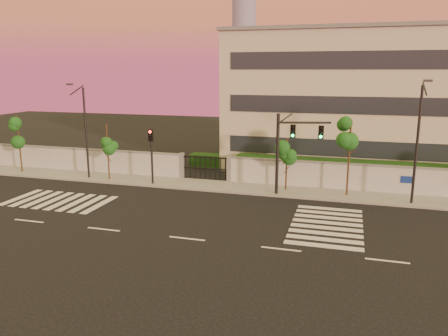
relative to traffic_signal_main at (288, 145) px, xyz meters
The scene contains 14 objects.
ground 10.87m from the traffic_signal_main, 112.56° to the right, with size 120.00×120.00×0.00m, color black.
sidewalk 5.44m from the traffic_signal_main, 164.91° to the left, with size 60.00×3.00×0.15m, color gray.
perimeter_wall 5.29m from the traffic_signal_main, 146.18° to the left, with size 60.00×0.36×2.20m.
hedge_row 6.62m from the traffic_signal_main, 117.50° to the left, with size 41.00×4.25×1.80m.
institutional_building 13.76m from the traffic_signal_main, 67.96° to the left, with size 24.40×12.40×12.25m.
road_markings 8.72m from the traffic_signal_main, 134.07° to the right, with size 57.00×7.62×0.02m.
street_tree_b 23.09m from the traffic_signal_main, behind, with size 1.55×1.24×4.97m.
street_tree_c 14.37m from the traffic_signal_main, behind, with size 1.40×1.11×4.64m.
street_tree_d 1.46m from the traffic_signal_main, 99.97° to the left, with size 1.44×1.15×3.98m.
street_tree_e 4.26m from the traffic_signal_main, 14.67° to the left, with size 1.62×1.29×5.47m.
traffic_signal_main is the anchor object (origin of this frame).
traffic_signal_secondary 10.46m from the traffic_signal_main, behind, with size 0.35×0.34×4.51m.
streetlight_west 16.32m from the traffic_signal_main, behind, with size 0.46×1.87×7.77m.
streetlight_east 8.26m from the traffic_signal_main, ahead, with size 0.49×1.97×8.20m.
Camera 1 is at (7.92, -20.33, 8.71)m, focal length 35.00 mm.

